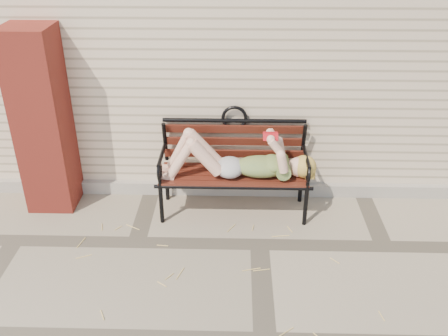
{
  "coord_description": "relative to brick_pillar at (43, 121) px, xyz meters",
  "views": [
    {
      "loc": [
        -0.25,
        -4.06,
        3.09
      ],
      "look_at": [
        -0.37,
        0.38,
        0.67
      ],
      "focal_mm": 40.0,
      "sensor_mm": 36.0,
      "label": 1
    }
  ],
  "objects": [
    {
      "name": "garden_bench",
      "position": [
        2.03,
        -0.04,
        -0.37
      ],
      "size": [
        1.73,
        0.69,
        1.12
      ],
      "color": "black",
      "rests_on": "ground"
    },
    {
      "name": "house_wall",
      "position": [
        2.3,
        2.25,
        0.5
      ],
      "size": [
        8.0,
        4.0,
        3.0
      ],
      "primitive_type": "cube",
      "color": "beige",
      "rests_on": "ground"
    },
    {
      "name": "ground",
      "position": [
        2.3,
        -0.75,
        -1.0
      ],
      "size": [
        80.0,
        80.0,
        0.0
      ],
      "primitive_type": "plane",
      "color": "gray",
      "rests_on": "ground"
    },
    {
      "name": "reading_woman",
      "position": [
        2.04,
        -0.18,
        -0.33
      ],
      "size": [
        1.63,
        0.37,
        0.51
      ],
      "color": "#0A414C",
      "rests_on": "ground"
    },
    {
      "name": "foundation_strip",
      "position": [
        2.3,
        0.22,
        -0.93
      ],
      "size": [
        8.0,
        0.1,
        0.15
      ],
      "primitive_type": "cube",
      "color": "#9B968C",
      "rests_on": "ground"
    },
    {
      "name": "brick_pillar",
      "position": [
        0.0,
        0.0,
        0.0
      ],
      "size": [
        0.5,
        0.5,
        2.0
      ],
      "primitive_type": "cube",
      "color": "#A83126",
      "rests_on": "ground"
    },
    {
      "name": "straw_scatter",
      "position": [
        1.75,
        -1.32,
        -0.99
      ],
      "size": [
        2.74,
        1.8,
        0.01
      ],
      "color": "#DCBB6B",
      "rests_on": "ground"
    }
  ]
}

